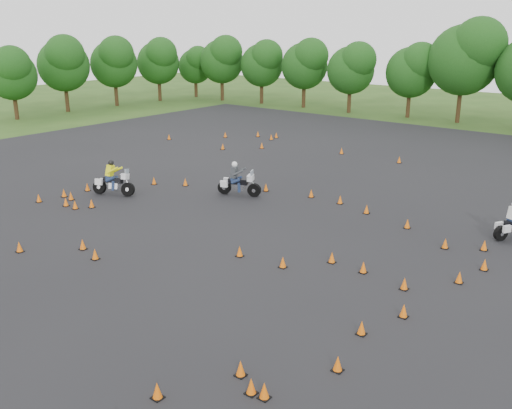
# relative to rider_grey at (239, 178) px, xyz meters

# --- Properties ---
(ground) EXTENTS (140.00, 140.00, 0.00)m
(ground) POSITION_rel_rider_grey_xyz_m (4.20, -7.76, -1.00)
(ground) COLOR #2D5119
(ground) RESTS_ON ground
(asphalt_pad) EXTENTS (62.00, 62.00, 0.00)m
(asphalt_pad) POSITION_rel_rider_grey_xyz_m (4.20, -1.76, -1.00)
(asphalt_pad) COLOR black
(asphalt_pad) RESTS_ON ground
(traffic_cones) EXTENTS (36.27, 32.71, 0.45)m
(traffic_cones) POSITION_rel_rider_grey_xyz_m (4.10, -2.00, -0.77)
(traffic_cones) COLOR orange
(traffic_cones) RESTS_ON asphalt_pad
(rider_grey) EXTENTS (2.70, 1.64, 1.99)m
(rider_grey) POSITION_rel_rider_grey_xyz_m (0.00, 0.00, 0.00)
(rider_grey) COLOR #373A3E
(rider_grey) RESTS_ON ground
(rider_yellow) EXTENTS (2.70, 1.72, 2.00)m
(rider_yellow) POSITION_rel_rider_grey_xyz_m (-5.67, -4.52, 0.00)
(rider_yellow) COLOR yellow
(rider_yellow) RESTS_ON ground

